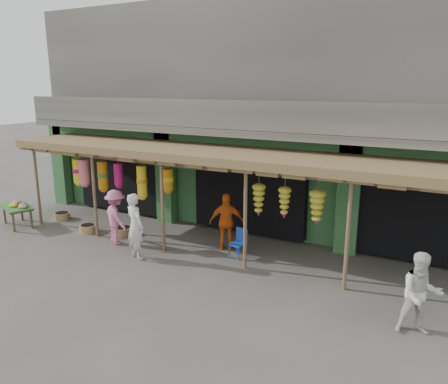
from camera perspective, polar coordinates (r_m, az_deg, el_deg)
The scene contains 12 objects.
ground at distance 11.82m, azimuth -1.28°, elevation -8.59°, with size 80.00×80.00×0.00m, color #514C47.
building at distance 15.38m, azimuth 7.75°, elevation 9.51°, with size 16.40×6.80×7.00m.
awning at distance 11.85m, azimuth -0.05°, elevation 4.48°, with size 14.00×2.70×2.79m.
flower_table at distance 15.70m, azimuth -25.37°, elevation -1.81°, with size 1.49×1.20×0.78m.
blue_chair at distance 11.76m, azimuth 2.04°, elevation -6.44°, with size 0.44×0.45×0.78m.
basket_left at distance 16.03m, azimuth -20.41°, elevation -2.94°, with size 0.54×0.54×0.23m, color brown.
basket_mid at distance 13.90m, azimuth -13.15°, elevation -4.96°, with size 0.58×0.58×0.22m, color olive.
basket_right at distance 14.39m, azimuth -17.39°, elevation -4.58°, with size 0.51×0.51×0.23m, color #A1774B.
person_front at distance 11.76m, azimuth -11.50°, elevation -4.38°, with size 0.65×0.43×1.78m, color silver.
person_right at distance 8.95m, azimuth 24.29°, elevation -12.08°, with size 0.78×0.60×1.60m, color silver.
person_vendor at distance 12.13m, azimuth 0.36°, elevation -3.92°, with size 0.95×0.40×1.62m, color orange.
person_shopper at distance 12.96m, azimuth -13.94°, elevation -3.20°, with size 1.03×0.59×1.60m, color #D16E95.
Camera 1 is at (5.40, -9.48, 4.55)m, focal length 35.00 mm.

